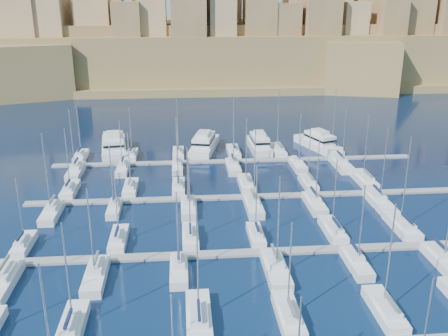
{
  "coord_description": "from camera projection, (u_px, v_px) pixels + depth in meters",
  "views": [
    {
      "loc": [
        -12.15,
        -78.4,
        37.12
      ],
      "look_at": [
        -4.9,
        6.0,
        7.61
      ],
      "focal_mm": 40.0,
      "sensor_mm": 36.0,
      "label": 1
    }
  ],
  "objects": [
    {
      "name": "sailboat_19",
      "position": [
        96.0,
        276.0,
        68.22
      ],
      "size": [
        2.79,
        9.31,
        14.1
      ],
      "color": "silver",
      "rests_on": "ground"
    },
    {
      "name": "sailboat_43",
      "position": [
        123.0,
        169.0,
        110.05
      ],
      "size": [
        2.46,
        8.22,
        12.27
      ],
      "color": "silver",
      "rests_on": "ground"
    },
    {
      "name": "sailboat_32",
      "position": [
        188.0,
        207.0,
        90.28
      ],
      "size": [
        2.6,
        8.67,
        12.44
      ],
      "color": "silver",
      "rests_on": "ground"
    },
    {
      "name": "sailboat_26",
      "position": [
        179.0,
        187.0,
        99.76
      ],
      "size": [
        2.46,
        8.21,
        12.7
      ],
      "color": "silver",
      "rests_on": "ground"
    },
    {
      "name": "sailboat_14",
      "position": [
        190.0,
        236.0,
        79.33
      ],
      "size": [
        2.54,
        8.47,
        14.03
      ],
      "color": "silver",
      "rests_on": "ground"
    },
    {
      "name": "pontoon_mid_near",
      "position": [
        266.0,
        252.0,
        75.6
      ],
      "size": [
        84.0,
        2.0,
        0.4
      ],
      "primitive_type": "cube",
      "color": "slate",
      "rests_on": "ground"
    },
    {
      "name": "sailboat_18",
      "position": [
        2.0,
        282.0,
        66.66
      ],
      "size": [
        3.16,
        10.54,
        15.72
      ],
      "color": "silver",
      "rests_on": "ground"
    },
    {
      "name": "sailboat_44",
      "position": [
        178.0,
        167.0,
        111.21
      ],
      "size": [
        2.34,
        7.82,
        12.51
      ],
      "color": "silver",
      "rests_on": "ground"
    },
    {
      "name": "sailboat_39",
      "position": [
        233.0,
        152.0,
        122.12
      ],
      "size": [
        2.85,
        9.49,
        14.79
      ],
      "color": "silver",
      "rests_on": "ground"
    },
    {
      "name": "sailboat_20",
      "position": [
        179.0,
        270.0,
        69.64
      ],
      "size": [
        2.47,
        8.24,
        13.03
      ],
      "color": "silver",
      "rests_on": "ground"
    },
    {
      "name": "sailboat_45",
      "position": [
        233.0,
        167.0,
        111.53
      ],
      "size": [
        2.79,
        9.29,
        13.75
      ],
      "color": "silver",
      "rests_on": "ground"
    },
    {
      "name": "sailboat_40",
      "position": [
        278.0,
        150.0,
        123.22
      ],
      "size": [
        2.99,
        9.95,
        15.8
      ],
      "color": "silver",
      "rests_on": "ground"
    },
    {
      "name": "sailboat_38",
      "position": [
        178.0,
        153.0,
        120.68
      ],
      "size": [
        2.62,
        8.72,
        15.06
      ],
      "color": "silver",
      "rests_on": "ground"
    },
    {
      "name": "ground",
      "position": [
        255.0,
        220.0,
        86.95
      ],
      "size": [
        600.0,
        600.0,
        0.0
      ],
      "primitive_type": "plane",
      "color": "#030D33",
      "rests_on": "ground"
    },
    {
      "name": "sailboat_3",
      "position": [
        289.0,
        315.0,
        59.79
      ],
      "size": [
        2.71,
        9.02,
        13.07
      ],
      "color": "silver",
      "rests_on": "ground"
    },
    {
      "name": "sailboat_23",
      "position": [
        441.0,
        259.0,
        72.52
      ],
      "size": [
        2.6,
        8.66,
        13.21
      ],
      "color": "silver",
      "rests_on": "ground"
    },
    {
      "name": "sailboat_24",
      "position": [
        70.0,
        190.0,
        98.21
      ],
      "size": [
        2.58,
        8.6,
        13.33
      ],
      "color": "silver",
      "rests_on": "ground"
    },
    {
      "name": "sailboat_17",
      "position": [
        402.0,
        226.0,
        82.87
      ],
      "size": [
        3.01,
        10.02,
        16.28
      ],
      "color": "silver",
      "rests_on": "ground"
    },
    {
      "name": "sailboat_1",
      "position": [
        72.0,
        327.0,
        57.74
      ],
      "size": [
        2.71,
        9.04,
        14.05
      ],
      "color": "silver",
      "rests_on": "ground"
    },
    {
      "name": "pontoon_mid_far",
      "position": [
        247.0,
        197.0,
        96.3
      ],
      "size": [
        84.0,
        2.0,
        0.4
      ],
      "primitive_type": "cube",
      "color": "slate",
      "rests_on": "ground"
    },
    {
      "name": "pontoon_far",
      "position": [
        235.0,
        161.0,
        117.0
      ],
      "size": [
        84.0,
        2.0,
        0.4
      ],
      "primitive_type": "cube",
      "color": "slate",
      "rests_on": "ground"
    },
    {
      "name": "sailboat_16",
      "position": [
        333.0,
        230.0,
        81.47
      ],
      "size": [
        2.71,
        9.04,
        13.0
      ],
      "color": "silver",
      "rests_on": "ground"
    },
    {
      "name": "motor_yacht_d",
      "position": [
        318.0,
        142.0,
        126.71
      ],
      "size": [
        9.49,
        16.13,
        5.25
      ],
      "color": "silver",
      "rests_on": "ground"
    },
    {
      "name": "sailboat_34",
      "position": [
        315.0,
        203.0,
        91.91
      ],
      "size": [
        2.76,
        9.2,
        13.19
      ],
      "color": "silver",
      "rests_on": "ground"
    },
    {
      "name": "sailboat_41",
      "position": [
        333.0,
        149.0,
        124.4
      ],
      "size": [
        3.02,
        10.06,
        15.9
      ],
      "color": "silver",
      "rests_on": "ground"
    },
    {
      "name": "sailboat_46",
      "position": [
        298.0,
        165.0,
        112.89
      ],
      "size": [
        2.68,
        8.94,
        12.92
      ],
      "color": "silver",
      "rests_on": "ground"
    },
    {
      "name": "sailboat_36",
      "position": [
        81.0,
        156.0,
        118.7
      ],
      "size": [
        2.54,
        8.47,
        13.31
      ],
      "color": "silver",
      "rests_on": "ground"
    },
    {
      "name": "sailboat_12",
      "position": [
        24.0,
        244.0,
        76.85
      ],
      "size": [
        2.28,
        7.6,
        11.71
      ],
      "color": "silver",
      "rests_on": "ground"
    },
    {
      "name": "sailboat_4",
      "position": [
        385.0,
        310.0,
        60.8
      ],
      "size": [
        2.74,
        9.13,
        14.85
      ],
      "color": "silver",
      "rests_on": "ground"
    },
    {
      "name": "motor_yacht_a",
      "position": [
        114.0,
        145.0,
        124.14
      ],
      "size": [
        8.21,
        19.63,
        5.25
      ],
      "color": "silver",
      "rests_on": "ground"
    },
    {
      "name": "sailboat_13",
      "position": [
        118.0,
        239.0,
        78.42
      ],
      "size": [
        2.55,
        8.49,
        13.3
      ],
      "color": "silver",
      "rests_on": "ground"
    },
    {
      "name": "sailboat_47",
      "position": [
        341.0,
        164.0,
        113.05
      ],
      "size": [
        3.09,
        10.3,
        13.84
      ],
      "color": "silver",
      "rests_on": "ground"
    },
    {
      "name": "sailboat_15",
      "position": [
        256.0,
        235.0,
        79.79
      ],
      "size": [
        2.29,
        7.63,
        12.51
      ],
      "color": "silver",
      "rests_on": "ground"
    },
    {
      "name": "motor_yacht_c",
      "position": [
        259.0,
        144.0,
        125.08
      ],
      "size": [
        4.76,
        14.74,
        5.25
      ],
      "color": "silver",
      "rests_on": "ground"
    },
    {
      "name": "fortified_city",
      "position": [
        206.0,
        46.0,
        228.18
      ],
      "size": [
        460.0,
        108.95,
        59.52
      ],
      "color": "brown",
      "rests_on": "ground"
    },
    {
      "name": "sailboat_28",
      "position": [
        308.0,
        183.0,
        101.97
      ],
      "size": [
        2.51,
        8.37,
        12.27
      ],
      "color": "silver",
      "rests_on": "ground"
    },
    {
      "name": "sailboat_37",
      "position": [
        132.0,
        155.0,
        119.54
      ],
      "size": [
        2.46,
        8.18,
        12.59
      ],
      "color": "silver",
      "rests_on": "ground"
    },
    {
      "name": "sailboat_27",
      "position": [
        246.0,
        184.0,
        101.32
      ],
      "size": [
        2.77,
        9.23,
        14.59
      ],
      "color": "silver",
      "rests_on": "ground"
    },
    {
      "name": "sailboat_33",
      "position": [
        253.0,
        206.0,
        90.88
      ],
      "size": [
        2.83,
        9.43,
        15.46
      ],
      "color": "silver",
      "rests_on": "ground"
    },
    {
      "name": "motor_yacht_b",
      "position": [
        204.0,
        144.0,
        125.08
      ],
      "size": [
        8.76,
        17.78,
        5.25
      ],
      "color": "silver",
      "rests_on": "ground"
    },
    {
      "name": "sailboat_35",
      "position": [
        379.0,
        201.0,
        92.71
      ],
      "size": [
        2.87,
        9.58,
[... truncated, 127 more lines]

